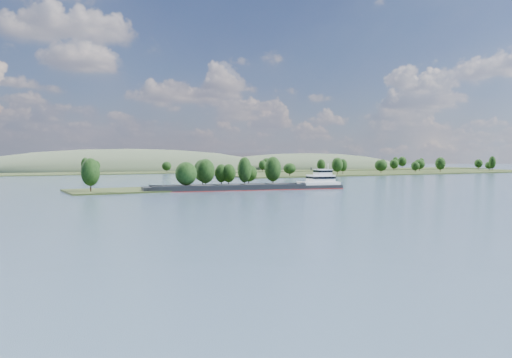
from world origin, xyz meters
TOP-DOWN VIEW (x-y plane):
  - ground at (0.00, 120.00)m, footprint 1800.00×1800.00m
  - tree_island at (5.96, 178.85)m, footprint 100.00×31.49m
  - right_bank at (230.89, 299.15)m, footprint 320.00×90.00m
  - back_shoreline at (9.88, 399.80)m, footprint 900.00×60.00m
  - hill_east at (260.00, 470.00)m, footprint 260.00×140.00m
  - hill_west at (60.00, 500.00)m, footprint 320.00×160.00m
  - cargo_barge at (22.43, 163.13)m, footprint 82.63×24.89m

SIDE VIEW (x-z plane):
  - ground at x=0.00m, z-range 0.00..0.00m
  - hill_east at x=260.00m, z-range -18.00..18.00m
  - hill_west at x=60.00m, z-range -22.00..22.00m
  - back_shoreline at x=9.88m, z-range -6.68..7.99m
  - right_bank at x=230.89m, z-range -6.61..8.55m
  - cargo_barge at x=22.43m, z-range -4.16..6.96m
  - tree_island at x=5.96m, z-range -2.94..11.17m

